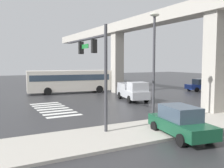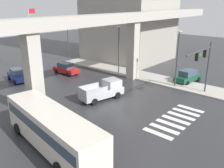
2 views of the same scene
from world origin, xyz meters
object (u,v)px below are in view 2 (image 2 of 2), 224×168
(pickup_truck, at_px, (104,90))
(city_bus, at_px, (52,128))
(street_lamp_far_north, at_px, (68,37))
(flagpole, at_px, (32,35))
(street_lamp_near_corner, at_px, (178,52))
(traffic_signal_mast, at_px, (204,60))
(sedan_blue, at_px, (18,75))
(street_lamp_mid_block, at_px, (119,44))
(sedan_dark_green, at_px, (188,76))
(sedan_red, at_px, (66,68))

(pickup_truck, bearing_deg, city_bus, -158.88)
(street_lamp_far_north, height_order, flagpole, flagpole)
(city_bus, relative_size, street_lamp_near_corner, 1.52)
(traffic_signal_mast, height_order, street_lamp_far_north, street_lamp_far_north)
(sedan_blue, distance_m, street_lamp_far_north, 13.12)
(pickup_truck, relative_size, traffic_signal_mast, 0.83)
(traffic_signal_mast, height_order, flagpole, flagpole)
(street_lamp_far_north, bearing_deg, street_lamp_mid_block, -90.00)
(pickup_truck, xyz_separation_m, sedan_blue, (-3.08, 13.49, -0.14))
(pickup_truck, xyz_separation_m, traffic_signal_mast, (7.79, -8.05, 3.40))
(pickup_truck, distance_m, sedan_dark_green, 12.85)
(pickup_truck, height_order, sedan_red, pickup_truck)
(street_lamp_near_corner, bearing_deg, street_lamp_far_north, 90.00)
(sedan_blue, bearing_deg, sedan_red, -19.07)
(sedan_dark_green, distance_m, traffic_signal_mast, 6.39)
(street_lamp_near_corner, bearing_deg, sedan_red, 109.29)
(pickup_truck, height_order, sedan_dark_green, pickup_truck)
(city_bus, xyz_separation_m, street_lamp_mid_block, (18.73, 8.95, 2.83))
(sedan_blue, distance_m, street_lamp_mid_block, 15.12)
(sedan_blue, bearing_deg, city_bus, -111.08)
(street_lamp_near_corner, bearing_deg, street_lamp_mid_block, 90.00)
(sedan_dark_green, bearing_deg, pickup_truck, 158.46)
(traffic_signal_mast, xyz_separation_m, flagpole, (-6.45, 24.29, 1.26))
(sedan_red, xyz_separation_m, flagpole, (-2.24, 5.05, 4.80))
(city_bus, height_order, street_lamp_near_corner, street_lamp_near_corner)
(pickup_truck, relative_size, sedan_dark_green, 1.19)
(city_bus, height_order, sedan_dark_green, city_bus)
(sedan_blue, bearing_deg, traffic_signal_mast, -63.22)
(sedan_red, distance_m, traffic_signal_mast, 20.01)
(sedan_dark_green, bearing_deg, sedan_red, 117.76)
(sedan_red, xyz_separation_m, street_lamp_far_north, (5.42, 5.83, 3.70))
(traffic_signal_mast, bearing_deg, sedan_blue, 116.78)
(flagpole, bearing_deg, sedan_dark_green, -63.15)
(sedan_red, height_order, flagpole, flagpole)
(city_bus, bearing_deg, sedan_red, 48.32)
(street_lamp_mid_block, bearing_deg, pickup_truck, -150.03)
(city_bus, distance_m, street_lamp_far_north, 28.12)
(street_lamp_near_corner, bearing_deg, flagpole, 110.44)
(sedan_blue, bearing_deg, sedan_dark_green, -50.46)
(city_bus, xyz_separation_m, sedan_blue, (6.65, 17.25, -0.87))
(city_bus, bearing_deg, sedan_blue, 68.92)
(street_lamp_near_corner, height_order, street_lamp_far_north, same)
(sedan_dark_green, relative_size, street_lamp_far_north, 0.63)
(city_bus, bearing_deg, street_lamp_far_north, 47.97)
(pickup_truck, relative_size, street_lamp_mid_block, 0.74)
(sedan_blue, xyz_separation_m, flagpole, (4.42, 2.75, 4.80))
(sedan_red, xyz_separation_m, sedan_dark_green, (8.37, -15.91, 0.00))
(sedan_dark_green, xyz_separation_m, street_lamp_far_north, (-2.95, 21.74, 3.70))
(city_bus, height_order, flagpole, flagpole)
(street_lamp_far_north, bearing_deg, pickup_truck, -117.87)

